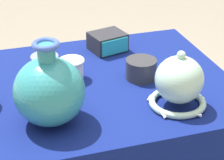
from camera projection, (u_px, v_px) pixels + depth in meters
The scene contains 7 objects.
display_table at pixel (84, 105), 1.58m from camera, with size 1.07×0.78×0.75m.
vase_tall_bulbous at pixel (49, 91), 1.30m from camera, with size 0.22×0.22×0.27m.
vase_dome_bell at pixel (179, 83), 1.39m from camera, with size 0.19×0.20×0.20m.
mosaic_tile_box at pixel (108, 42), 1.79m from camera, with size 0.16×0.15×0.07m.
pot_squat_slate at pixel (45, 63), 1.64m from camera, with size 0.10×0.10×0.06m, color slate.
pot_squat_charcoal at pixel (141, 69), 1.58m from camera, with size 0.11×0.11×0.07m, color #2D2D33.
cup_wide_ivory at pixel (72, 68), 1.57m from camera, with size 0.09×0.09×0.08m.
Camera 1 is at (-0.30, -1.33, 1.50)m, focal length 70.00 mm.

